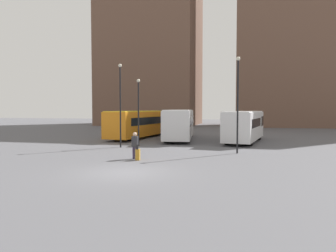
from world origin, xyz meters
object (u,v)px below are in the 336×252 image
bus_1 (179,123)px  bus_2 (244,125)px  bus_0 (142,123)px  lamp_post_2 (120,99)px  lamp_post_0 (138,107)px  suitcase (138,155)px  traveler (135,143)px  lamp_post_1 (238,98)px

bus_1 → bus_2: size_ratio=1.10×
bus_0 → lamp_post_2: size_ratio=1.85×
bus_2 → lamp_post_2: size_ratio=1.39×
bus_1 → lamp_post_0: bearing=152.8°
lamp_post_2 → bus_2: bearing=35.1°
bus_1 → suitcase: bearing=173.4°
traveler → lamp_post_0: lamp_post_0 is taller
traveler → lamp_post_0: (-2.13, 6.91, 2.31)m
bus_2 → suitcase: 14.02m
bus_0 → bus_2: size_ratio=1.32×
bus_0 → bus_1: 4.91m
suitcase → bus_2: bearing=-35.9°
bus_2 → suitcase: bearing=162.5°
lamp_post_1 → traveler: bearing=-146.2°
suitcase → bus_1: bearing=-8.7°
bus_1 → lamp_post_1: 11.08m
bus_1 → bus_0: bearing=61.2°
lamp_post_0 → lamp_post_2: size_ratio=0.84×
lamp_post_0 → lamp_post_1: bearing=-19.0°
bus_0 → lamp_post_0: size_ratio=2.21×
bus_0 → bus_2: bus_2 is taller
bus_1 → lamp_post_2: (-3.21, -7.74, 2.22)m
bus_2 → bus_0: bearing=84.6°
suitcase → lamp_post_1: lamp_post_1 is taller
bus_0 → lamp_post_2: lamp_post_2 is taller
suitcase → traveler: bearing=28.9°
bus_1 → bus_2: 6.47m
bus_2 → lamp_post_2: 11.96m
traveler → lamp_post_1: 7.87m
lamp_post_1 → bus_2: bearing=87.2°
bus_0 → bus_1: bus_1 is taller
traveler → lamp_post_0: bearing=7.4°
bus_2 → lamp_post_1: lamp_post_1 is taller
bus_1 → lamp_post_2: 8.67m
bus_2 → lamp_post_0: 10.21m
traveler → lamp_post_2: bearing=20.4°
bus_1 → traveler: size_ratio=6.16×
traveler → lamp_post_0: 7.59m
bus_2 → traveler: size_ratio=5.62×
bus_0 → suitcase: bearing=-155.7°
suitcase → lamp_post_0: lamp_post_0 is taller
lamp_post_0 → bus_2: bearing=31.2°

